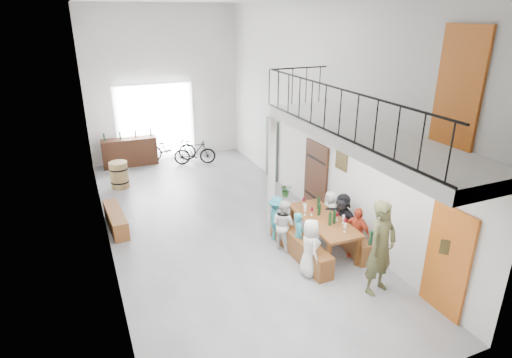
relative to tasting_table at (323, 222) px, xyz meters
name	(u,v)px	position (x,y,z in m)	size (l,w,h in m)	color
floor	(219,224)	(-1.84, 2.12, -0.71)	(12.00, 12.00, 0.00)	slate
room_walls	(214,89)	(-1.84, 2.12, 2.85)	(12.00, 12.00, 12.00)	silver
gateway_portal	(156,123)	(-2.24, 8.06, 0.69)	(2.80, 0.08, 2.80)	white
right_wall_decor	(352,171)	(0.86, 0.25, 1.04)	(0.07, 8.28, 5.07)	#AB5015
balcony	(364,138)	(0.14, -1.01, 2.26)	(1.52, 5.62, 4.00)	silver
tasting_table	(323,222)	(0.00, 0.00, 0.00)	(0.93, 2.13, 0.79)	brown
bench_inner	(300,246)	(-0.64, -0.07, -0.44)	(0.37, 2.29, 0.53)	brown
bench_wall	(344,234)	(0.63, 0.01, -0.45)	(0.29, 2.19, 0.50)	brown
tableware	(325,213)	(0.04, 0.02, 0.22)	(0.66, 1.63, 0.35)	black
side_bench	(116,219)	(-4.34, 3.00, -0.47)	(0.37, 1.69, 0.48)	brown
oak_barrel	(119,175)	(-3.91, 5.77, -0.28)	(0.58, 0.58, 0.85)	olive
serving_counter	(130,152)	(-3.30, 7.77, -0.20)	(1.91, 0.53, 1.01)	#381E11
counter_bottles	(128,135)	(-3.30, 7.77, 0.44)	(1.67, 0.11, 0.28)	black
guest_left_a	(310,248)	(-0.80, -0.79, -0.06)	(0.63, 0.41, 1.28)	silver
guest_left_b	(299,235)	(-0.68, -0.06, -0.16)	(0.40, 0.26, 1.10)	teal
guest_left_c	(284,225)	(-0.82, 0.40, -0.09)	(0.60, 0.46, 1.23)	silver
guest_left_d	(276,218)	(-0.79, 0.86, -0.15)	(0.72, 0.42, 1.12)	teal
guest_right_a	(356,233)	(0.51, -0.59, -0.09)	(0.72, 0.30, 1.23)	#B6381F
guest_right_b	(342,219)	(0.53, 0.03, -0.05)	(1.21, 0.39, 1.31)	black
guest_right_c	(330,211)	(0.63, 0.70, -0.16)	(0.53, 0.34, 1.08)	silver
host_standing	(381,248)	(0.16, -1.82, 0.27)	(0.71, 0.47, 1.95)	#4B4B2A
potted_plant	(286,190)	(0.61, 3.07, -0.51)	(0.36, 0.31, 0.40)	#1D4D1E
bicycle_near	(170,148)	(-1.86, 7.68, -0.21)	(0.66, 1.89, 0.99)	black
bicycle_far	(195,152)	(-1.12, 6.96, -0.25)	(0.43, 1.51, 0.90)	black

